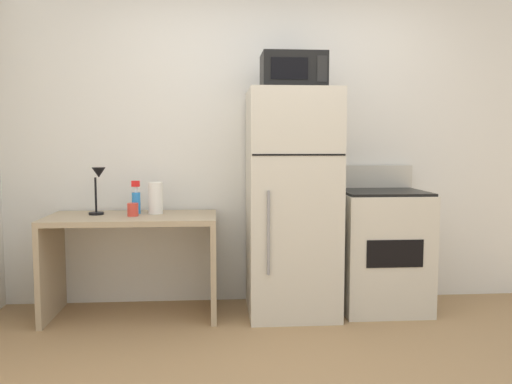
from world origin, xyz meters
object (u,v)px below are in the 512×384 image
object	(u,v)px
microwave	(293,72)
desk_lamp	(98,183)
paper_towel_roll	(155,198)
oven_range	(382,249)
desk	(133,245)
spray_bottle	(136,201)
refrigerator	(292,203)
coffee_mug	(133,210)

from	to	relation	value
microwave	desk_lamp	bearing A→B (deg)	176.23
paper_towel_roll	oven_range	xyz separation A→B (m)	(1.73, -0.07, -0.40)
desk	spray_bottle	size ratio (longest dim) A/B	4.96
paper_towel_roll	refrigerator	xyz separation A→B (m)	(1.02, -0.11, -0.04)
desk_lamp	paper_towel_roll	world-z (taller)	desk_lamp
desk	spray_bottle	world-z (taller)	spray_bottle
desk	paper_towel_roll	distance (m)	0.39
coffee_mug	microwave	xyz separation A→B (m)	(1.17, -0.01, 1.00)
spray_bottle	microwave	size ratio (longest dim) A/B	0.54
desk	paper_towel_roll	bearing A→B (deg)	27.82
refrigerator	coffee_mug	bearing A→B (deg)	-179.33
desk_lamp	refrigerator	xyz separation A→B (m)	(1.44, -0.07, -0.16)
spray_bottle	refrigerator	xyz separation A→B (m)	(1.17, -0.13, -0.01)
desk_lamp	refrigerator	size ratio (longest dim) A/B	0.21
desk_lamp	paper_towel_roll	bearing A→B (deg)	4.44
paper_towel_roll	refrigerator	distance (m)	1.03
spray_bottle	oven_range	distance (m)	1.92
desk_lamp	microwave	size ratio (longest dim) A/B	0.77
refrigerator	microwave	bearing A→B (deg)	-89.69
desk	microwave	distance (m)	1.74
paper_towel_roll	refrigerator	world-z (taller)	refrigerator
desk_lamp	refrigerator	bearing A→B (deg)	-2.93
coffee_mug	spray_bottle	size ratio (longest dim) A/B	0.38
desk	paper_towel_roll	world-z (taller)	paper_towel_roll
coffee_mug	paper_towel_roll	world-z (taller)	paper_towel_roll
paper_towel_roll	microwave	bearing A→B (deg)	-7.08
desk_lamp	paper_towel_roll	distance (m)	0.43
desk_lamp	spray_bottle	bearing A→B (deg)	11.91
coffee_mug	spray_bottle	world-z (taller)	spray_bottle
spray_bottle	desk	bearing A→B (deg)	-97.98
microwave	oven_range	distance (m)	1.51
spray_bottle	oven_range	bearing A→B (deg)	-2.98
paper_towel_roll	microwave	size ratio (longest dim) A/B	0.52
oven_range	microwave	bearing A→B (deg)	-175.68
coffee_mug	desk	bearing A→B (deg)	109.79
spray_bottle	oven_range	world-z (taller)	oven_range
coffee_mug	oven_range	world-z (taller)	oven_range
coffee_mug	spray_bottle	distance (m)	0.15
spray_bottle	paper_towel_roll	bearing A→B (deg)	-9.26
desk	oven_range	world-z (taller)	oven_range
coffee_mug	refrigerator	distance (m)	1.17
microwave	oven_range	bearing A→B (deg)	4.32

